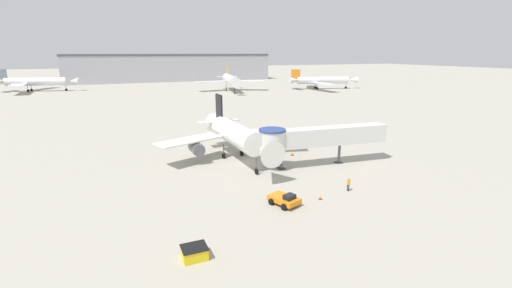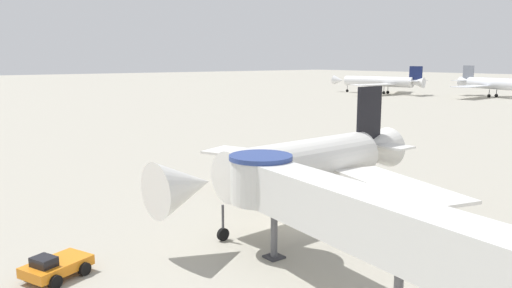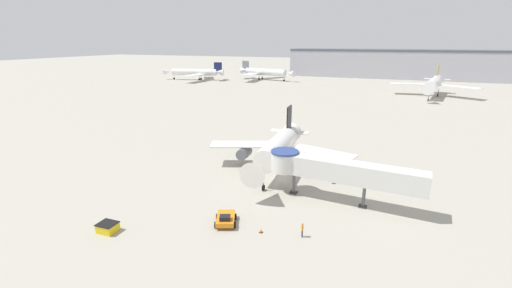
{
  "view_description": "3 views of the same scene",
  "coord_description": "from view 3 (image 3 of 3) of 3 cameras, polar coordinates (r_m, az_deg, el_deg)",
  "views": [
    {
      "loc": [
        -19.41,
        -50.18,
        17.48
      ],
      "look_at": [
        -0.6,
        -4.64,
        4.3
      ],
      "focal_mm": 24.0,
      "sensor_mm": 36.0,
      "label": 1
    },
    {
      "loc": [
        26.53,
        -24.4,
        12.49
      ],
      "look_at": [
        -6.5,
        1.19,
        5.35
      ],
      "focal_mm": 35.0,
      "sensor_mm": 36.0,
      "label": 2
    },
    {
      "loc": [
        15.3,
        -50.81,
        21.91
      ],
      "look_at": [
        -3.76,
        -2.09,
        6.01
      ],
      "focal_mm": 24.0,
      "sensor_mm": 36.0,
      "label": 3
    }
  ],
  "objects": [
    {
      "name": "terminal_building",
      "position": [
        226.22,
        22.12,
        12.27
      ],
      "size": [
        124.64,
        19.28,
        16.74
      ],
      "color": "#A8A8B2",
      "rests_on": "ground_plane"
    },
    {
      "name": "traffic_cone_starboard_wing",
      "position": [
        56.2,
        12.86,
        -6.05
      ],
      "size": [
        0.51,
        0.51,
        0.83
      ],
      "color": "black",
      "rests_on": "ground_plane"
    },
    {
      "name": "pushback_tug_orange",
      "position": [
        43.56,
        -5.08,
        -12.31
      ],
      "size": [
        3.41,
        4.19,
        1.51
      ],
      "rotation": [
        0.0,
        0.0,
        0.38
      ],
      "color": "orange",
      "rests_on": "ground_plane"
    },
    {
      "name": "jet_bridge",
      "position": [
        48.76,
        12.76,
        -4.17
      ],
      "size": [
        21.51,
        5.09,
        6.42
      ],
      "rotation": [
        0.0,
        0.0,
        -0.09
      ],
      "color": "silver",
      "rests_on": "ground_plane"
    },
    {
      "name": "service_container_yellow",
      "position": [
        45.48,
        -23.48,
        -12.63
      ],
      "size": [
        2.24,
        1.92,
        1.11
      ],
      "rotation": [
        0.0,
        0.0,
        0.01
      ],
      "color": "yellow",
      "rests_on": "ground_plane"
    },
    {
      "name": "ground_plane",
      "position": [
        57.41,
        4.28,
        -5.58
      ],
      "size": [
        800.0,
        800.0,
        0.0
      ],
      "primitive_type": "plane",
      "color": "#A8A393"
    },
    {
      "name": "background_jet_navy_tail",
      "position": [
        203.35,
        -9.99,
        11.72
      ],
      "size": [
        35.4,
        36.9,
        10.04
      ],
      "rotation": [
        0.0,
        0.0,
        -1.35
      ],
      "color": "white",
      "rests_on": "ground_plane"
    },
    {
      "name": "ground_crew_marshaller",
      "position": [
        41.01,
        7.73,
        -13.83
      ],
      "size": [
        0.32,
        0.4,
        1.83
      ],
      "rotation": [
        0.0,
        0.0,
        1.95
      ],
      "color": "#1E2338",
      "rests_on": "ground_plane"
    },
    {
      "name": "background_jet_gray_tail",
      "position": [
        200.88,
        1.35,
        11.93
      ],
      "size": [
        35.68,
        36.34,
        10.27
      ],
      "rotation": [
        0.0,
        0.0,
        1.33
      ],
      "color": "silver",
      "rests_on": "ground_plane"
    },
    {
      "name": "background_jet_gold_tail",
      "position": [
        155.77,
        27.48,
        8.87
      ],
      "size": [
        33.82,
        34.71,
        11.92
      ],
      "rotation": [
        0.0,
        0.0,
        -0.19
      ],
      "color": "white",
      "rests_on": "ground_plane"
    },
    {
      "name": "traffic_cone_apron_front",
      "position": [
        41.87,
        0.84,
        -14.17
      ],
      "size": [
        0.38,
        0.38,
        0.64
      ],
      "color": "black",
      "rests_on": "ground_plane"
    },
    {
      "name": "main_airplane",
      "position": [
        58.4,
        3.67,
        -0.7
      ],
      "size": [
        26.37,
        24.49,
        10.14
      ],
      "rotation": [
        0.0,
        0.0,
        0.05
      ],
      "color": "white",
      "rests_on": "ground_plane"
    }
  ]
}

